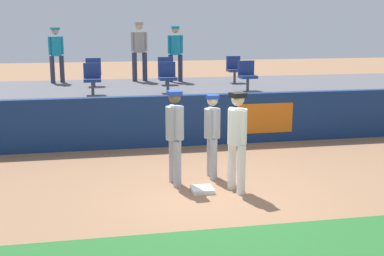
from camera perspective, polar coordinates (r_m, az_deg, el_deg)
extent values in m
plane|color=#936B4C|center=(9.40, 2.23, -7.25)|extent=(60.00, 60.00, 0.00)
cube|color=white|center=(9.38, 1.17, -7.02)|extent=(0.40, 0.40, 0.08)
cylinder|color=white|center=(9.46, 4.55, -4.25)|extent=(0.16, 0.16, 0.91)
cylinder|color=white|center=(9.19, 5.61, -4.77)|extent=(0.16, 0.16, 0.91)
cylinder|color=white|center=(9.13, 5.16, 0.16)|extent=(0.43, 0.43, 0.64)
sphere|color=beige|center=(9.04, 5.22, 3.27)|extent=(0.24, 0.24, 0.24)
cube|color=black|center=(9.03, 5.23, 3.75)|extent=(0.31, 0.31, 0.08)
cylinder|color=white|center=(9.31, 4.48, 0.53)|extent=(0.09, 0.09, 0.60)
cylinder|color=white|center=(8.95, 5.88, 0.03)|extent=(0.09, 0.09, 0.60)
ellipsoid|color=brown|center=(9.41, 4.99, -0.96)|extent=(0.17, 0.22, 0.28)
cylinder|color=#9EA3AD|center=(10.23, 2.09, -3.17)|extent=(0.14, 0.14, 0.83)
cylinder|color=#9EA3AD|center=(9.95, 2.47, -3.63)|extent=(0.14, 0.14, 0.83)
cylinder|color=#9EA3AD|center=(9.92, 2.31, 0.55)|extent=(0.32, 0.32, 0.59)
sphere|color=beige|center=(9.84, 2.34, 3.16)|extent=(0.22, 0.22, 0.22)
cube|color=#193899|center=(9.83, 2.34, 3.57)|extent=(0.23, 0.23, 0.08)
cylinder|color=#9EA3AD|center=(10.11, 2.07, 0.87)|extent=(0.09, 0.09, 0.55)
cylinder|color=#9EA3AD|center=(9.73, 2.57, 0.43)|extent=(0.09, 0.09, 0.55)
cylinder|color=#9EA3AD|center=(9.83, -2.19, -3.62)|extent=(0.15, 0.15, 0.90)
cylinder|color=#9EA3AD|center=(9.52, -1.68, -4.14)|extent=(0.15, 0.15, 0.90)
cylinder|color=#9EA3AD|center=(9.49, -1.97, 0.57)|extent=(0.38, 0.38, 0.63)
sphere|color=brown|center=(9.40, -2.00, 3.53)|extent=(0.23, 0.23, 0.23)
cube|color=#193899|center=(9.39, -2.00, 3.99)|extent=(0.27, 0.27, 0.08)
cylinder|color=#9EA3AD|center=(9.69, -2.30, 0.93)|extent=(0.09, 0.09, 0.59)
cylinder|color=#9EA3AD|center=(9.29, -1.63, 0.44)|extent=(0.09, 0.09, 0.59)
cube|color=navy|center=(12.63, -1.44, 0.86)|extent=(18.00, 0.24, 1.29)
cube|color=orange|center=(13.05, 8.27, 1.11)|extent=(1.50, 0.02, 0.77)
cube|color=#59595E|center=(15.14, -3.06, 2.49)|extent=(18.00, 4.80, 1.15)
cylinder|color=#4C4C51|center=(16.08, 4.86, 5.83)|extent=(0.08, 0.08, 0.40)
cube|color=navy|center=(16.06, 4.87, 6.54)|extent=(0.45, 0.44, 0.08)
cube|color=navy|center=(16.22, 4.71, 7.45)|extent=(0.45, 0.06, 0.40)
cylinder|color=#4C4C51|center=(15.48, -11.08, 5.40)|extent=(0.08, 0.08, 0.40)
cube|color=navy|center=(15.46, -11.11, 6.13)|extent=(0.46, 0.44, 0.08)
cube|color=navy|center=(15.63, -11.15, 7.08)|extent=(0.46, 0.06, 0.40)
cylinder|color=#4C4C51|center=(14.33, 6.34, 5.02)|extent=(0.08, 0.08, 0.40)
cube|color=navy|center=(14.31, 6.36, 5.81)|extent=(0.47, 0.44, 0.08)
cube|color=navy|center=(14.47, 6.16, 6.84)|extent=(0.47, 0.06, 0.40)
cylinder|color=#4C4C51|center=(13.69, -11.21, 4.52)|extent=(0.08, 0.08, 0.40)
cube|color=navy|center=(13.67, -11.24, 5.35)|extent=(0.46, 0.44, 0.08)
cube|color=navy|center=(13.83, -11.28, 6.43)|extent=(0.46, 0.06, 0.40)
cylinder|color=#4C4C51|center=(13.83, -2.76, 4.82)|extent=(0.08, 0.08, 0.40)
cube|color=navy|center=(13.81, -2.77, 5.64)|extent=(0.48, 0.44, 0.08)
cube|color=navy|center=(13.97, -2.89, 6.70)|extent=(0.48, 0.06, 0.40)
cylinder|color=#4C4C51|center=(15.63, -2.91, 5.67)|extent=(0.08, 0.08, 0.40)
cube|color=navy|center=(15.61, -2.92, 6.40)|extent=(0.48, 0.44, 0.08)
cube|color=navy|center=(15.78, -3.03, 7.34)|extent=(0.48, 0.06, 0.40)
cylinder|color=#33384C|center=(16.63, -5.38, 6.95)|extent=(0.16, 0.16, 0.93)
cylinder|color=#33384C|center=(16.57, -6.54, 6.90)|extent=(0.16, 0.16, 0.93)
cylinder|color=#A5998C|center=(16.54, -6.02, 9.67)|extent=(0.39, 0.39, 0.66)
sphere|color=beige|center=(16.53, -6.06, 11.45)|extent=(0.24, 0.24, 0.24)
cube|color=#A5998C|center=(16.53, -6.07, 11.72)|extent=(0.28, 0.28, 0.09)
cylinder|color=#A5998C|center=(16.58, -5.27, 9.76)|extent=(0.10, 0.10, 0.61)
cylinder|color=#A5998C|center=(16.50, -6.78, 9.72)|extent=(0.10, 0.10, 0.61)
cylinder|color=#33384C|center=(16.40, -1.33, 6.82)|extent=(0.15, 0.15, 0.87)
cylinder|color=#33384C|center=(16.35, -2.44, 6.80)|extent=(0.15, 0.15, 0.87)
cylinder|color=teal|center=(16.32, -1.90, 9.41)|extent=(0.34, 0.34, 0.61)
sphere|color=tan|center=(16.31, -1.92, 11.10)|extent=(0.23, 0.23, 0.23)
cube|color=teal|center=(16.31, -1.92, 11.36)|extent=(0.24, 0.24, 0.08)
cylinder|color=teal|center=(16.36, -1.19, 9.49)|extent=(0.09, 0.09, 0.57)
cylinder|color=teal|center=(16.29, -2.62, 9.47)|extent=(0.09, 0.09, 0.57)
cylinder|color=#33384C|center=(16.68, -14.55, 6.49)|extent=(0.15, 0.15, 0.85)
cylinder|color=#33384C|center=(16.59, -15.57, 6.41)|extent=(0.15, 0.15, 0.85)
cylinder|color=teal|center=(16.58, -15.20, 8.95)|extent=(0.43, 0.43, 0.60)
sphere|color=tan|center=(16.56, -15.29, 10.58)|extent=(0.22, 0.22, 0.22)
cube|color=teal|center=(16.56, -15.30, 10.83)|extent=(0.30, 0.30, 0.08)
cylinder|color=teal|center=(16.64, -14.54, 9.07)|extent=(0.09, 0.09, 0.56)
cylinder|color=teal|center=(16.52, -15.87, 8.97)|extent=(0.09, 0.09, 0.56)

